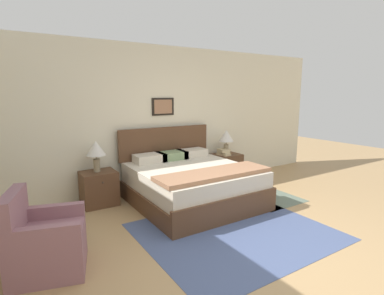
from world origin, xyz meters
name	(u,v)px	position (x,y,z in m)	size (l,w,h in m)	color
ground_plane	(272,259)	(0.00, 0.00, 0.00)	(16.00, 16.00, 0.00)	tan
wall_back	(154,119)	(0.00, 2.91, 1.30)	(7.98, 0.09, 2.60)	beige
area_rug_main	(235,232)	(0.07, 0.70, 0.00)	(2.33, 1.99, 0.01)	#47567F
area_rug_bedside	(265,196)	(1.39, 1.45, 0.00)	(0.91, 1.11, 0.01)	slate
bed	(192,183)	(0.17, 1.90, 0.33)	(1.78, 1.90, 1.15)	brown
armchair	(45,243)	(-2.09, 1.05, 0.30)	(0.82, 0.80, 0.85)	#8E606B
nightstand_near_window	(99,188)	(-1.13, 2.61, 0.27)	(0.53, 0.47, 0.54)	brown
nightstand_by_door	(226,167)	(1.46, 2.61, 0.27)	(0.53, 0.47, 0.54)	brown
table_lamp_near_window	(96,150)	(-1.14, 2.62, 0.90)	(0.30, 0.30, 0.49)	gray
table_lamp_by_door	(226,137)	(1.45, 2.62, 0.90)	(0.30, 0.30, 0.49)	gray
book_thick_bottom	(223,154)	(1.34, 2.56, 0.56)	(0.19, 0.29, 0.04)	beige
book_hardcover_middle	(224,153)	(1.34, 2.56, 0.59)	(0.17, 0.25, 0.02)	beige
book_novel_upper	(224,151)	(1.34, 2.56, 0.62)	(0.22, 0.23, 0.03)	beige
book_slim_near_top	(224,150)	(1.34, 2.56, 0.65)	(0.20, 0.22, 0.03)	beige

